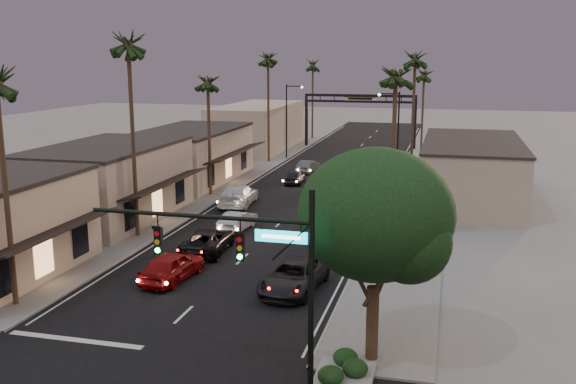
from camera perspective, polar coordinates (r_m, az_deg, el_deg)
The scene contains 31 objects.
ground at distance 59.50m, azimuth 2.26°, elevation 0.06°, with size 200.00×200.00×0.00m, color slate.
road at distance 64.30m, azimuth 3.19°, elevation 0.95°, with size 14.00×120.00×0.02m, color black.
sidewalk_left at distance 73.28m, azimuth -3.05°, elevation 2.35°, with size 5.00×92.00×0.12m, color slate.
sidewalk_right at distance 70.07m, azimuth 11.96°, elevation 1.67°, with size 5.00×92.00×0.12m, color slate.
storefront_mid at distance 50.65m, azimuth -15.70°, elevation 0.69°, with size 8.00×14.00×5.50m, color #A59984.
storefront_far at distance 64.81m, azimuth -8.67°, elevation 3.16°, with size 8.00×16.00×5.00m, color #C5B596.
storefront_dist at distance 86.21m, azimuth -2.72°, elevation 5.77°, with size 8.00×20.00×6.00m, color #A59984.
building_right at distance 57.82m, azimuth 15.98°, elevation 1.77°, with size 8.00×18.00×5.00m, color #A59984.
traffic_signal at distance 23.06m, azimuth -2.58°, elevation -6.17°, with size 8.51×0.22×7.80m.
corner_tree at distance 25.33m, azimuth 7.93°, elevation -2.49°, with size 6.20×6.20×8.80m.
planter at distance 25.82m, azimuth 5.00°, elevation -16.42°, with size 2.20×2.60×0.24m, color gray.
arch at distance 88.05m, azimuth 6.42°, elevation 7.50°, with size 15.20×0.40×7.27m.
streetlight_right at distance 62.56m, azimuth 9.51°, elevation 5.43°, with size 2.13×0.30×9.00m.
streetlight_left at distance 77.64m, azimuth 0.07°, elevation 6.83°, with size 2.13×0.30×9.00m.
palm_lb at distance 44.13m, azimuth -14.05°, elevation 13.08°, with size 3.20×3.20×15.20m.
palm_lc at distance 56.89m, azimuth -7.15°, elevation 10.06°, with size 3.20×3.20×12.20m.
palm_ld at distance 74.88m, azimuth -1.79°, elevation 12.07°, with size 3.20×3.20×14.20m.
palm_ra at distance 41.12m, azimuth 9.59°, elevation 10.66°, with size 3.20×3.20×13.20m.
palm_rb at distance 61.06m, azimuth 11.26°, elevation 11.88°, with size 3.20×3.20×14.20m.
palm_rc at distance 81.05m, azimuth 12.03°, elevation 10.43°, with size 3.20×3.20×12.20m.
palm_far at distance 97.13m, azimuth 2.22°, elevation 11.46°, with size 3.20×3.20×13.20m.
oncoming_red at distance 36.49m, azimuth -10.27°, elevation -6.49°, with size 1.96×4.87×1.66m, color maroon.
oncoming_pickup at distance 41.34m, azimuth -7.13°, elevation -4.28°, with size 2.52×5.47×1.52m, color black.
oncoming_silver at distance 46.29m, azimuth -4.50°, elevation -2.55°, with size 1.45×4.17×1.37m, color #A8A7AD.
oncoming_white at distance 53.91m, azimuth -4.46°, elevation -0.26°, with size 2.47×6.07×1.76m, color silver.
oncoming_dgrey at distance 63.00m, azimuth 0.61°, elevation 1.37°, with size 1.63×4.06×1.38m, color black.
oncoming_grey_far at distance 69.01m, azimuth 1.80°, elevation 2.28°, with size 1.42×4.08×1.35m, color #47484C.
curbside_near at distance 34.43m, azimuth 0.53°, elevation -7.51°, with size 2.59×5.62×1.56m, color black.
curbside_black at distance 42.86m, azimuth 4.19°, elevation -3.62°, with size 2.15×5.30×1.54m, color black.
curbside_grey at distance 49.89m, azimuth 6.26°, elevation -1.45°, with size 1.77×4.39×1.50m, color #525257.
curbside_far at distance 69.21m, azimuth 7.28°, elevation 2.37°, with size 1.79×5.13×1.69m, color black.
Camera 1 is at (12.10, -16.96, 12.24)m, focal length 40.00 mm.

